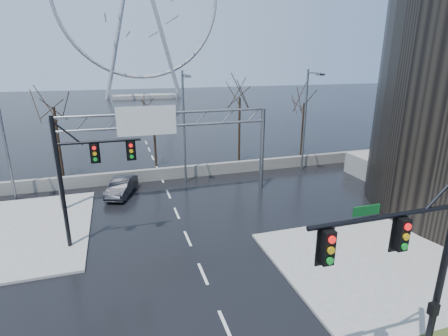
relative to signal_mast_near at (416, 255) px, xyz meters
name	(u,v)px	position (x,y,z in m)	size (l,w,h in m)	color
ground	(226,326)	(-5.14, 4.04, -4.87)	(260.00, 260.00, 0.00)	black
sidewalk_right_ext	(385,261)	(4.86, 6.04, -4.80)	(12.00, 10.00, 0.15)	gray
sidewalk_far	(9,233)	(-16.14, 16.04, -4.80)	(10.00, 12.00, 0.15)	gray
barrier_wall	(162,174)	(-5.14, 24.04, -4.32)	(52.00, 0.50, 1.10)	slate
signal_mast_near	(416,255)	(0.00, 0.00, 0.00)	(5.52, 0.41, 8.00)	black
signal_mast_far	(81,170)	(-11.01, 13.00, -0.04)	(4.72, 0.41, 8.00)	black
sign_gantry	(162,137)	(-5.52, 19.00, 0.31)	(16.36, 0.40, 7.60)	slate
streetlight_left	(1,129)	(-17.14, 22.20, 1.01)	(0.50, 2.55, 10.00)	slate
streetlight_mid	(184,120)	(-3.14, 22.20, 1.01)	(0.50, 2.55, 10.00)	slate
streetlight_right	(307,114)	(8.86, 22.20, 1.01)	(0.50, 2.55, 10.00)	slate
tree_left	(55,115)	(-14.14, 27.54, 1.10)	(3.75, 3.75, 7.50)	black
tree_center	(153,118)	(-5.14, 28.54, 0.30)	(3.25, 3.25, 6.50)	black
tree_right	(240,105)	(3.86, 27.54, 1.34)	(3.90, 3.90, 7.80)	black
tree_far_right	(304,109)	(11.86, 28.04, 0.54)	(3.40, 3.40, 6.80)	black
ferris_wheel	(138,1)	(-0.14, 99.04, 21.26)	(45.00, 6.00, 50.91)	gray
car	(122,187)	(-8.87, 21.04, -4.14)	(1.55, 4.44, 1.46)	black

